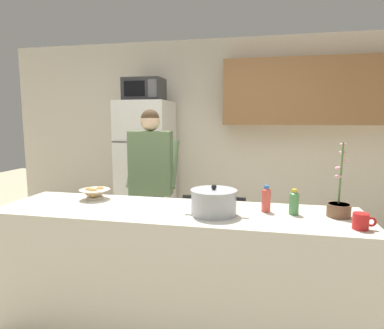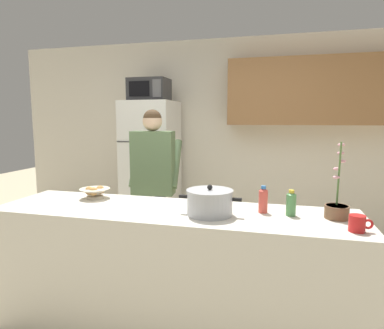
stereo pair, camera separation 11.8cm
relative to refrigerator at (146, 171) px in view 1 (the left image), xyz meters
name	(u,v)px [view 1 (the left image)]	position (x,y,z in m)	size (l,w,h in m)	color
back_wall_unit	(240,128)	(1.17, 0.39, 0.55)	(6.00, 0.48, 2.60)	silver
kitchen_island	(176,272)	(0.89, -1.85, -0.43)	(2.57, 0.68, 0.92)	silver
refrigerator	(146,171)	(0.00, 0.00, 0.00)	(0.64, 0.68, 1.78)	white
microwave	(144,90)	(0.00, -0.02, 1.03)	(0.48, 0.37, 0.28)	#2D2D30
person_near_pot	(151,172)	(0.38, -0.92, 0.14)	(0.54, 0.45, 1.65)	#33384C
cooking_pot	(214,202)	(1.16, -1.91, 0.11)	(0.42, 0.31, 0.20)	#ADAFB5
coffee_mug	(361,221)	(2.04, -2.03, 0.08)	(0.13, 0.09, 0.10)	red
bread_bowl	(95,193)	(0.17, -1.68, 0.08)	(0.24, 0.24, 0.10)	beige
bottle_near_edge	(294,202)	(1.69, -1.79, 0.11)	(0.06, 0.06, 0.17)	#4C8C4C
bottle_mid_counter	(266,199)	(1.51, -1.77, 0.12)	(0.06, 0.06, 0.19)	#D84C3F
potted_orchid	(339,206)	(1.97, -1.79, 0.10)	(0.15, 0.15, 0.49)	brown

